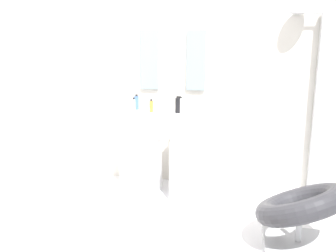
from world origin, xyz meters
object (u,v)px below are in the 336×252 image
pedestal_sink_left (141,150)px  soap_bottle_blue (137,103)px  towel_rack (13,152)px  soap_bottle_black (178,105)px  soap_bottle_grey (181,105)px  shower_column (320,101)px  lounge_chair (300,210)px  soap_bottle_clear (134,104)px  soap_bottle_white (180,105)px  pedestal_sink_right (190,153)px  soap_bottle_amber (151,106)px

pedestal_sink_left → soap_bottle_blue: size_ratio=6.03×
towel_rack → soap_bottle_black: soap_bottle_black is taller
soap_bottle_grey → soap_bottle_blue: bearing=-178.3°
pedestal_sink_left → soap_bottle_grey: soap_bottle_grey is taller
pedestal_sink_left → shower_column: 2.08m
lounge_chair → soap_bottle_black: bearing=143.2°
lounge_chair → soap_bottle_clear: soap_bottle_clear is taller
soap_bottle_blue → soap_bottle_white: bearing=-8.8°
pedestal_sink_right → soap_bottle_amber: (-0.44, -0.02, 0.52)m
soap_bottle_black → pedestal_sink_left: bearing=177.5°
soap_bottle_blue → soap_bottle_black: bearing=-13.4°
shower_column → soap_bottle_amber: 1.88m
soap_bottle_clear → soap_bottle_grey: 0.55m
pedestal_sink_left → soap_bottle_grey: size_ratio=6.88×
soap_bottle_blue → soap_bottle_grey: size_ratio=1.14×
lounge_chair → soap_bottle_clear: (-1.73, 1.01, 0.68)m
shower_column → soap_bottle_clear: size_ratio=14.61×
pedestal_sink_left → lounge_chair: (1.63, -0.92, -0.16)m
soap_bottle_white → soap_bottle_grey: size_ratio=1.16×
soap_bottle_clear → shower_column: bearing=7.6°
shower_column → soap_bottle_black: (-1.54, -0.39, -0.03)m
shower_column → soap_bottle_amber: bearing=-167.8°
pedestal_sink_left → pedestal_sink_right: bearing=0.0°
towel_rack → soap_bottle_white: 1.82m
shower_column → lounge_chair: bearing=-104.6°
shower_column → soap_bottle_blue: shower_column is taller
soap_bottle_black → soap_bottle_clear: (-0.53, 0.12, -0.02)m
towel_rack → soap_bottle_black: bearing=22.8°
pedestal_sink_right → soap_bottle_white: (-0.12, 0.02, 0.54)m
soap_bottle_amber → soap_bottle_clear: soap_bottle_amber is taller
soap_bottle_black → shower_column: bearing=14.2°
pedestal_sink_right → soap_bottle_clear: bearing=171.8°
lounge_chair → soap_bottle_clear: 2.12m
pedestal_sink_right → towel_rack: size_ratio=1.12×
lounge_chair → soap_bottle_white: 1.66m
soap_bottle_blue → soap_bottle_white: soap_bottle_white is taller
soap_bottle_amber → soap_bottle_blue: size_ratio=0.83×
soap_bottle_blue → soap_bottle_amber: bearing=-31.4°
pedestal_sink_left → lounge_chair: pedestal_sink_left is taller
shower_column → soap_bottle_blue: 2.06m
soap_bottle_white → lounge_chair: bearing=-38.4°
soap_bottle_amber → soap_bottle_grey: (0.31, 0.14, 0.00)m
soap_bottle_black → soap_bottle_blue: soap_bottle_black is taller
towel_rack → soap_bottle_clear: (1.07, 0.79, 0.40)m
towel_rack → soap_bottle_amber: size_ratio=6.48×
pedestal_sink_right → soap_bottle_blue: size_ratio=6.03×
lounge_chair → soap_bottle_white: soap_bottle_white is taller
pedestal_sink_right → pedestal_sink_left: bearing=180.0°
pedestal_sink_left → soap_bottle_grey: (0.44, 0.12, 0.53)m
pedestal_sink_left → soap_bottle_black: 0.69m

